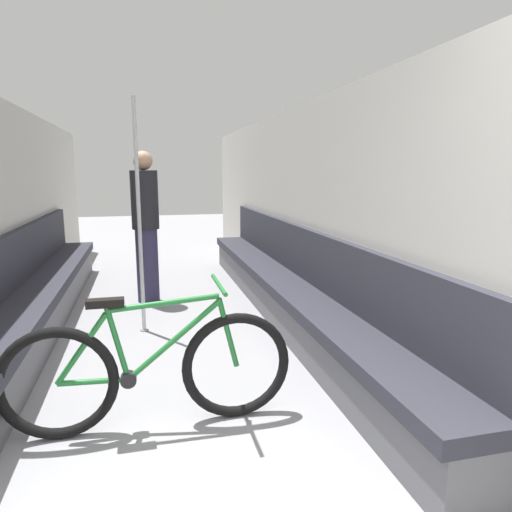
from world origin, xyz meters
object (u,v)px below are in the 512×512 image
Objects in this scene: bench_seat_row_right at (286,289)px; passenger_standing at (146,225)px; bench_seat_row_left at (30,306)px; grab_pole_near at (139,222)px; bicycle at (150,371)px.

passenger_standing is at bearing 144.53° from bench_seat_row_right.
bench_seat_row_left and bench_seat_row_right have the same top height.
grab_pole_near is 1.02m from passenger_standing.
passenger_standing is (1.04, 0.97, 0.58)m from bench_seat_row_left.
passenger_standing is (-1.36, 0.97, 0.58)m from bench_seat_row_right.
passenger_standing reaches higher than bench_seat_row_left.
grab_pole_near reaches higher than passenger_standing.
passenger_standing reaches higher than bench_seat_row_right.
bench_seat_row_right reaches higher than bicycle.
bench_seat_row_left is at bearing 114.41° from bicycle.
bench_seat_row_left is 1.22m from grab_pole_near.
bicycle is (1.02, -1.74, 0.05)m from bench_seat_row_left.
bicycle is 0.98× the size of passenger_standing.
bench_seat_row_right is 3.44× the size of bicycle.
grab_pole_near is (-0.04, 1.70, 0.68)m from bicycle.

